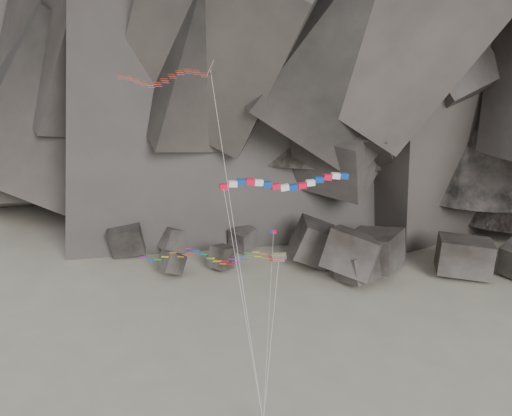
% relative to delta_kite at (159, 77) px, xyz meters
% --- Properties ---
extents(ground, '(260.00, 260.00, 0.00)m').
position_rel_delta_kite_xyz_m(ground, '(6.73, -0.57, -31.08)').
color(ground, '#9F9780').
rests_on(ground, ground).
extents(boulder_field, '(73.43, 15.91, 9.59)m').
position_rel_delta_kite_xyz_m(boulder_field, '(20.97, 33.30, -28.53)').
color(boulder_field, '#47423F').
rests_on(boulder_field, ground).
extents(delta_kite, '(14.27, 7.30, 30.92)m').
position_rel_delta_kite_xyz_m(delta_kite, '(0.00, 0.00, 0.00)').
color(delta_kite, red).
rests_on(delta_kite, ground).
extents(banner_kite, '(11.39, 11.21, 20.34)m').
position_rel_delta_kite_xyz_m(banner_kite, '(10.65, 2.54, -9.58)').
color(banner_kite, red).
rests_on(banner_kite, ground).
extents(parafoil_kite, '(13.97, 6.07, 13.92)m').
position_rel_delta_kite_xyz_m(parafoil_kite, '(3.76, -0.41, -15.96)').
color(parafoil_kite, '#CBC10B').
rests_on(parafoil_kite, ground).
extents(pennant_kite, '(0.97, 9.77, 14.64)m').
position_rel_delta_kite_xyz_m(pennant_kite, '(9.56, 2.17, -17.25)').
color(pennant_kite, red).
rests_on(pennant_kite, ground).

